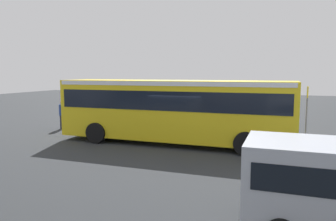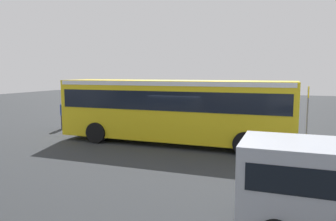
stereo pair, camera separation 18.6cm
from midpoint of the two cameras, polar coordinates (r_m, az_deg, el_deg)
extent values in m
plane|color=#2D3033|center=(15.93, 2.67, -6.06)|extent=(80.00, 80.00, 0.00)
cube|color=yellow|center=(15.91, 1.30, 0.20)|extent=(11.50, 2.55, 2.86)
cube|color=black|center=(15.86, 1.31, 2.06)|extent=(11.04, 2.59, 0.90)
cube|color=white|center=(15.82, 1.31, 4.93)|extent=(11.27, 2.58, 0.20)
cube|color=black|center=(18.57, -15.77, 1.95)|extent=(0.04, 2.24, 1.20)
cylinder|color=black|center=(16.55, -12.35, -3.89)|extent=(1.04, 0.30, 1.04)
cylinder|color=black|center=(18.71, -8.13, -2.59)|extent=(1.04, 0.30, 1.04)
cylinder|color=black|center=(14.07, 13.92, -5.80)|extent=(1.04, 0.30, 1.04)
cylinder|color=black|center=(16.56, 14.93, -3.96)|extent=(1.04, 0.30, 1.04)
cylinder|color=black|center=(8.90, 19.63, -14.63)|extent=(0.68, 0.22, 0.68)
cylinder|color=#2D2D38|center=(21.38, -17.83, -1.94)|extent=(0.32, 0.32, 0.85)
cylinder|color=navy|center=(21.28, -17.91, 0.12)|extent=(0.38, 0.38, 0.70)
sphere|color=tan|center=(21.23, -17.95, 1.41)|extent=(0.22, 0.22, 0.22)
cylinder|color=slate|center=(18.96, 23.81, -0.29)|extent=(0.08, 0.08, 2.80)
cube|color=yellow|center=(18.87, 23.97, 3.03)|extent=(0.04, 0.60, 0.60)
cube|color=silver|center=(17.71, 17.72, -5.07)|extent=(2.00, 0.20, 0.01)
cube|color=silver|center=(18.31, 5.09, -4.39)|extent=(2.00, 0.20, 0.01)
cube|color=silver|center=(19.72, -6.22, -3.61)|extent=(2.00, 0.20, 0.01)
cube|color=silver|center=(21.79, -15.68, -2.84)|extent=(2.00, 0.20, 0.01)
camera|label=1|loc=(0.09, -89.68, 0.04)|focal=34.27mm
camera|label=2|loc=(0.09, 90.32, -0.04)|focal=34.27mm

